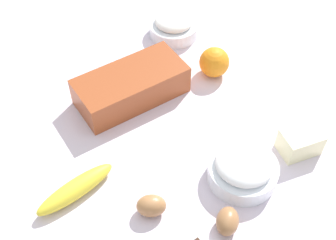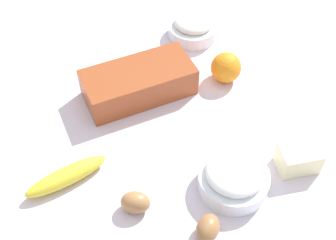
{
  "view_description": "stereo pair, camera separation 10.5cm",
  "coord_description": "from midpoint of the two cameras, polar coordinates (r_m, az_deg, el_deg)",
  "views": [
    {
      "loc": [
        -0.46,
        -0.51,
        0.84
      ],
      "look_at": [
        0.0,
        0.0,
        0.04
      ],
      "focal_mm": 47.51,
      "sensor_mm": 36.0,
      "label": 1
    },
    {
      "loc": [
        -0.38,
        -0.58,
        0.84
      ],
      "look_at": [
        0.0,
        0.0,
        0.04
      ],
      "focal_mm": 47.51,
      "sensor_mm": 36.0,
      "label": 2
    }
  ],
  "objects": [
    {
      "name": "orange_fruit",
      "position": [
        1.2,
        9.98,
        6.51
      ],
      "size": [
        0.08,
        0.08,
        0.08
      ],
      "primitive_type": "sphere",
      "color": "orange",
      "rests_on": "ground_plane"
    },
    {
      "name": "egg_near_butter",
      "position": [
        0.94,
        -0.96,
        -10.73
      ],
      "size": [
        0.08,
        0.08,
        0.05
      ],
      "primitive_type": "ellipsoid",
      "rotation": [
        0.0,
        1.57,
        5.6
      ],
      "color": "#AB7346",
      "rests_on": "ground_plane"
    },
    {
      "name": "banana",
      "position": [
        0.99,
        -9.96,
        -7.36
      ],
      "size": [
        0.19,
        0.05,
        0.04
      ],
      "primitive_type": "ellipsoid",
      "rotation": [
        0.0,
        0.0,
        6.27
      ],
      "color": "yellow",
      "rests_on": "ground_plane"
    },
    {
      "name": "flour_bowl",
      "position": [
        1.33,
        5.56,
        11.67
      ],
      "size": [
        0.15,
        0.15,
        0.07
      ],
      "color": "white",
      "rests_on": "ground_plane"
    },
    {
      "name": "butter_block",
      "position": [
        1.05,
        19.2,
        -4.82
      ],
      "size": [
        0.11,
        0.09,
        0.06
      ],
      "primitive_type": "cube",
      "rotation": [
        0.0,
        0.0,
        -0.37
      ],
      "color": "#F4EDB2",
      "rests_on": "ground_plane"
    },
    {
      "name": "ground_plane",
      "position": [
        1.09,
        2.76,
        -1.87
      ],
      "size": [
        2.4,
        2.4,
        0.02
      ],
      "primitive_type": "cube",
      "color": "silver"
    },
    {
      "name": "loaf_pan",
      "position": [
        1.14,
        -1.15,
        4.77
      ],
      "size": [
        0.3,
        0.17,
        0.08
      ],
      "rotation": [
        0.0,
        0.0,
        -0.16
      ],
      "color": "#9E4723",
      "rests_on": "ground_plane"
    },
    {
      "name": "sugar_bowl",
      "position": [
        0.98,
        11.55,
        -7.39
      ],
      "size": [
        0.16,
        0.16,
        0.08
      ],
      "color": "white",
      "rests_on": "ground_plane"
    },
    {
      "name": "egg_beside_bowl",
      "position": [
        0.92,
        8.5,
        -13.78
      ],
      "size": [
        0.08,
        0.07,
        0.05
      ],
      "primitive_type": "ellipsoid",
      "rotation": [
        0.0,
        1.57,
        0.61
      ],
      "color": "#9F6B40",
      "rests_on": "ground_plane"
    }
  ]
}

